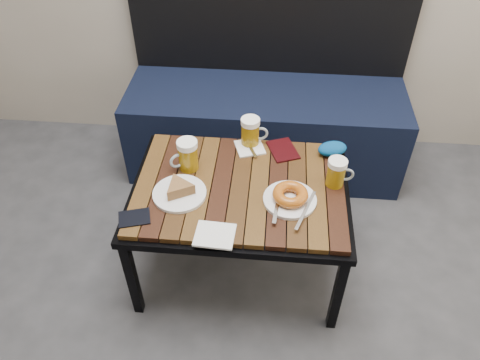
# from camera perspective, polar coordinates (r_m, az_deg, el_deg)

# --- Properties ---
(bench) EXTENTS (1.40, 0.50, 0.95)m
(bench) POSITION_cam_1_polar(r_m,az_deg,el_deg) (2.48, 3.09, 7.44)
(bench) COLOR black
(bench) RESTS_ON ground
(cafe_table) EXTENTS (0.84, 0.62, 0.47)m
(cafe_table) POSITION_cam_1_polar(r_m,az_deg,el_deg) (1.82, 0.00, -1.67)
(cafe_table) COLOR black
(cafe_table) RESTS_ON ground
(beer_mug_left) EXTENTS (0.12, 0.11, 0.13)m
(beer_mug_left) POSITION_cam_1_polar(r_m,az_deg,el_deg) (1.84, -6.44, 3.04)
(beer_mug_left) COLOR #8C660B
(beer_mug_left) RESTS_ON cafe_table
(beer_mug_centre) EXTENTS (0.12, 0.09, 0.13)m
(beer_mug_centre) POSITION_cam_1_polar(r_m,az_deg,el_deg) (1.95, 1.33, 5.91)
(beer_mug_centre) COLOR #8C660B
(beer_mug_centre) RESTS_ON cafe_table
(beer_mug_right) EXTENTS (0.11, 0.07, 0.12)m
(beer_mug_right) POSITION_cam_1_polar(r_m,az_deg,el_deg) (1.80, 11.71, 0.91)
(beer_mug_right) COLOR #8C660B
(beer_mug_right) RESTS_ON cafe_table
(plate_pie) EXTENTS (0.20, 0.20, 0.06)m
(plate_pie) POSITION_cam_1_polar(r_m,az_deg,el_deg) (1.75, -7.42, -1.27)
(plate_pie) COLOR white
(plate_pie) RESTS_ON cafe_table
(plate_bagel) EXTENTS (0.20, 0.26, 0.05)m
(plate_bagel) POSITION_cam_1_polar(r_m,az_deg,el_deg) (1.73, 6.13, -2.05)
(plate_bagel) COLOR white
(plate_bagel) RESTS_ON cafe_table
(napkin_left) EXTENTS (0.14, 0.14, 0.01)m
(napkin_left) POSITION_cam_1_polar(r_m,az_deg,el_deg) (1.96, 1.20, 3.99)
(napkin_left) COLOR white
(napkin_left) RESTS_ON cafe_table
(napkin_right) EXTENTS (0.14, 0.12, 0.01)m
(napkin_right) POSITION_cam_1_polar(r_m,az_deg,el_deg) (1.62, -3.09, -6.72)
(napkin_right) COLOR white
(napkin_right) RESTS_ON cafe_table
(passport_navy) EXTENTS (0.13, 0.11, 0.01)m
(passport_navy) POSITION_cam_1_polar(r_m,az_deg,el_deg) (1.71, -12.76, -4.52)
(passport_navy) COLOR black
(passport_navy) RESTS_ON cafe_table
(passport_burgundy) EXTENTS (0.15, 0.17, 0.01)m
(passport_burgundy) POSITION_cam_1_polar(r_m,az_deg,el_deg) (1.96, 5.25, 3.67)
(passport_burgundy) COLOR black
(passport_burgundy) RESTS_ON cafe_table
(knit_pouch) EXTENTS (0.14, 0.11, 0.05)m
(knit_pouch) POSITION_cam_1_polar(r_m,az_deg,el_deg) (1.96, 11.19, 3.76)
(knit_pouch) COLOR navy
(knit_pouch) RESTS_ON cafe_table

